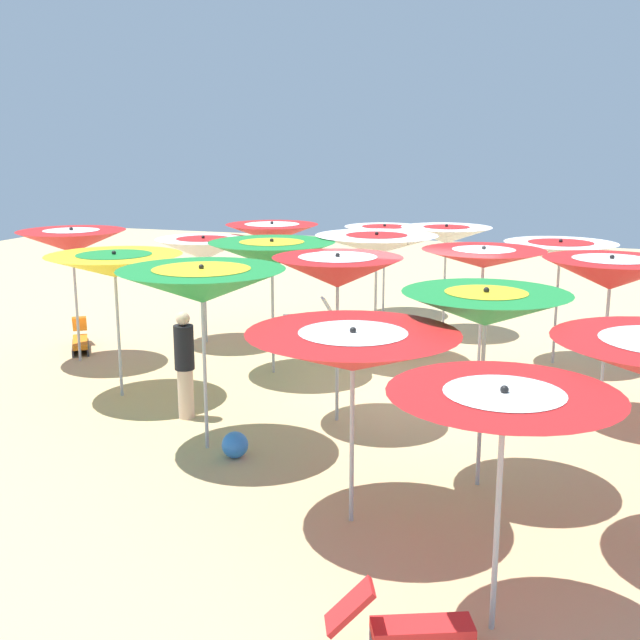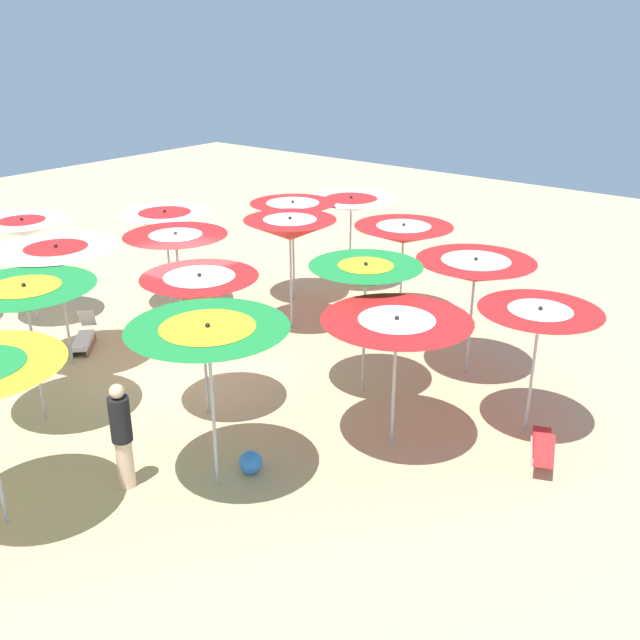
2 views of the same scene
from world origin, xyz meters
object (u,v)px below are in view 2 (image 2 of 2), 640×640
Objects in this scene: beach_umbrella_4 at (539,321)px; beach_ball at (251,462)px; beach_umbrella_8 at (365,276)px; lounger_2 at (84,338)px; beach_umbrella_6 at (26,299)px; lounger_1 at (542,446)px; beach_umbrella_13 at (290,229)px; beach_umbrella_16 at (23,228)px; beach_umbrella_12 at (176,242)px; beachgoer_0 at (122,434)px; beach_umbrella_3 at (396,332)px; beach_umbrella_17 at (165,220)px; beach_umbrella_7 at (200,289)px; beach_umbrella_2 at (209,342)px; beach_umbrella_11 at (57,256)px; beach_umbrella_18 at (293,210)px; beach_umbrella_9 at (475,271)px; beach_umbrella_14 at (403,234)px; beach_umbrella_19 at (351,204)px.

beach_umbrella_4 is 4.92m from beach_ball.
beach_umbrella_8 is 6.30m from lounger_2.
lounger_1 is at bearing -59.97° from beach_umbrella_6.
beach_umbrella_13 is 1.06× the size of beach_umbrella_16.
beach_umbrella_12 is (-0.57, 4.21, -0.02)m from beach_umbrella_8.
beach_umbrella_4 is 0.90× the size of beach_umbrella_6.
lounger_2 reaches higher than lounger_1.
beachgoer_0 is at bearing -161.94° from beach_umbrella_13.
beach_ball is (-1.35, -7.92, -1.97)m from beach_umbrella_16.
beach_umbrella_17 reaches higher than beach_umbrella_3.
beachgoer_0 is (-2.20, -0.63, -1.41)m from beach_umbrella_7.
beach_umbrella_8 reaches higher than beachgoer_0.
beach_umbrella_2 is 2.87m from beach_umbrella_3.
beach_umbrella_4 is 9.08m from lounger_2.
beach_umbrella_6 is 0.99× the size of beach_umbrella_11.
beach_umbrella_7 reaches higher than beach_umbrella_13.
beach_umbrella_18 is 8.06m from beachgoer_0.
lounger_2 is (-2.04, 5.62, -2.00)m from beach_umbrella_8.
beach_umbrella_17 is (2.42, -1.80, -0.03)m from beach_umbrella_16.
beach_umbrella_4 is at bearing 17.55° from lounger_1.
beach_umbrella_12 is 6.73× the size of beach_ball.
beach_umbrella_9 is 5.45m from beach_ball.
beachgoer_0 is at bearing -135.99° from beach_umbrella_17.
beach_umbrella_7 is 1.06× the size of beach_umbrella_12.
beach_umbrella_3 reaches higher than lounger_1.
beach_umbrella_11 reaches higher than beach_umbrella_14.
beach_umbrella_12 is at bearing -70.48° from beach_umbrella_16.
beach_umbrella_11 reaches higher than beach_umbrella_19.
beach_umbrella_17 is at bearing 54.23° from beach_umbrella_2.
beach_umbrella_18 reaches higher than beach_umbrella_16.
beach_umbrella_11 is 0.98× the size of beach_umbrella_13.
beach_umbrella_14 is 7.01m from beach_ball.
beach_umbrella_3 is at bearing 138.72° from beach_umbrella_4.
beach_umbrella_6 reaches higher than beach_umbrella_16.
beach_umbrella_7 is at bearing 41.41° from lounger_2.
lounger_1 is (-3.51, -4.82, -1.75)m from beach_umbrella_14.
beach_umbrella_12 is at bearing 97.77° from beach_umbrella_8.
beach_ball is (-6.59, -1.57, -1.78)m from beach_umbrella_14.
beach_umbrella_12 is 1.02× the size of beach_umbrella_17.
beach_umbrella_4 reaches higher than beachgoer_0.
beach_ball is at bearing 169.36° from beach_umbrella_9.
beach_umbrella_7 is at bearing -84.35° from beach_umbrella_11.
beach_umbrella_16 is (0.85, 2.62, -0.08)m from beach_umbrella_11.
beach_umbrella_12 is at bearing -93.41° from beachgoer_0.
beach_umbrella_12 is at bearing 53.66° from beach_umbrella_2.
beach_umbrella_14 is at bearing -37.42° from beach_umbrella_13.
beach_umbrella_4 is 1.33× the size of beachgoer_0.
beach_umbrella_11 reaches higher than beachgoer_0.
beach_umbrella_6 is 8.74m from beach_umbrella_19.
beach_umbrella_11 is 7.38m from beach_umbrella_19.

